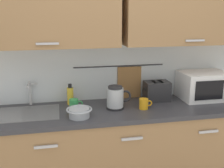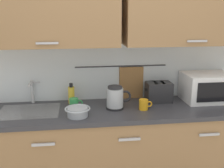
# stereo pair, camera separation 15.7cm
# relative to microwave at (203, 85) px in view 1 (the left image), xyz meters

# --- Properties ---
(counter_unit) EXTENTS (2.53, 0.64, 0.90)m
(counter_unit) POSITION_rel_microwave_xyz_m (-0.86, -0.11, -0.58)
(counter_unit) COLOR #997047
(counter_unit) RESTS_ON ground
(back_wall_assembly) EXTENTS (3.70, 0.41, 2.50)m
(back_wall_assembly) POSITION_rel_microwave_xyz_m (-0.85, 0.12, 0.49)
(back_wall_assembly) COLOR silver
(back_wall_assembly) RESTS_ON ground
(sink_faucet) EXTENTS (0.09, 0.17, 0.22)m
(sink_faucet) POSITION_rel_microwave_xyz_m (-1.68, 0.12, 0.01)
(sink_faucet) COLOR #B2B5BA
(sink_faucet) RESTS_ON counter_unit
(microwave) EXTENTS (0.46, 0.35, 0.27)m
(microwave) POSITION_rel_microwave_xyz_m (0.00, 0.00, 0.00)
(microwave) COLOR white
(microwave) RESTS_ON counter_unit
(electric_kettle) EXTENTS (0.23, 0.16, 0.21)m
(electric_kettle) POSITION_rel_microwave_xyz_m (-0.92, -0.11, -0.03)
(electric_kettle) COLOR black
(electric_kettle) RESTS_ON counter_unit
(dish_soap_bottle) EXTENTS (0.06, 0.06, 0.20)m
(dish_soap_bottle) POSITION_rel_microwave_xyz_m (-1.32, 0.08, -0.05)
(dish_soap_bottle) COLOR yellow
(dish_soap_bottle) RESTS_ON counter_unit
(mug_near_sink) EXTENTS (0.12, 0.08, 0.09)m
(mug_near_sink) POSITION_rel_microwave_xyz_m (-1.29, -0.07, -0.09)
(mug_near_sink) COLOR green
(mug_near_sink) RESTS_ON counter_unit
(mixing_bowl) EXTENTS (0.21, 0.21, 0.08)m
(mixing_bowl) POSITION_rel_microwave_xyz_m (-1.26, -0.26, -0.09)
(mixing_bowl) COLOR #A5ADB7
(mixing_bowl) RESTS_ON counter_unit
(toaster) EXTENTS (0.26, 0.17, 0.19)m
(toaster) POSITION_rel_microwave_xyz_m (-0.48, 0.03, -0.04)
(toaster) COLOR #232326
(toaster) RESTS_ON counter_unit
(mug_by_kettle) EXTENTS (0.12, 0.08, 0.09)m
(mug_by_kettle) POSITION_rel_microwave_xyz_m (-0.67, -0.18, -0.09)
(mug_by_kettle) COLOR orange
(mug_by_kettle) RESTS_ON counter_unit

